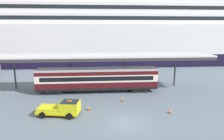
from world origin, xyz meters
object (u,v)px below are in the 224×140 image
(train_carriage, at_px, (97,79))
(traffic_cone_far, at_px, (170,110))
(cruise_ship, at_px, (162,28))
(service_truck, at_px, (63,108))
(traffic_cone_mid, at_px, (123,99))
(traffic_cone_near, at_px, (89,108))

(train_carriage, xyz_separation_m, traffic_cone_far, (9.15, -9.65, -1.96))
(cruise_ship, distance_m, train_carriage, 44.15)
(service_truck, bearing_deg, traffic_cone_mid, 28.64)
(cruise_ship, distance_m, traffic_cone_near, 51.82)
(traffic_cone_near, xyz_separation_m, traffic_cone_far, (10.37, -1.77, -0.01))
(service_truck, relative_size, traffic_cone_mid, 8.35)
(traffic_cone_mid, xyz_separation_m, traffic_cone_far, (5.45, -4.72, 0.02))
(train_carriage, height_order, traffic_cone_near, train_carriage)
(train_carriage, distance_m, traffic_cone_mid, 6.48)
(train_carriage, xyz_separation_m, service_truck, (-4.39, -9.35, -1.31))
(service_truck, bearing_deg, traffic_cone_far, -1.26)
(traffic_cone_near, bearing_deg, train_carriage, 81.21)
(train_carriage, distance_m, traffic_cone_far, 13.44)
(service_truck, distance_m, traffic_cone_far, 13.56)
(cruise_ship, relative_size, traffic_cone_near, 175.03)
(service_truck, relative_size, traffic_cone_near, 7.56)
(train_carriage, bearing_deg, traffic_cone_mid, -53.12)
(cruise_ship, relative_size, traffic_cone_far, 180.36)
(traffic_cone_far, bearing_deg, service_truck, 178.74)
(cruise_ship, xyz_separation_m, traffic_cone_near, (-24.11, -44.62, -10.65))
(traffic_cone_mid, bearing_deg, traffic_cone_far, -40.91)
(cruise_ship, relative_size, traffic_cone_mid, 193.16)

